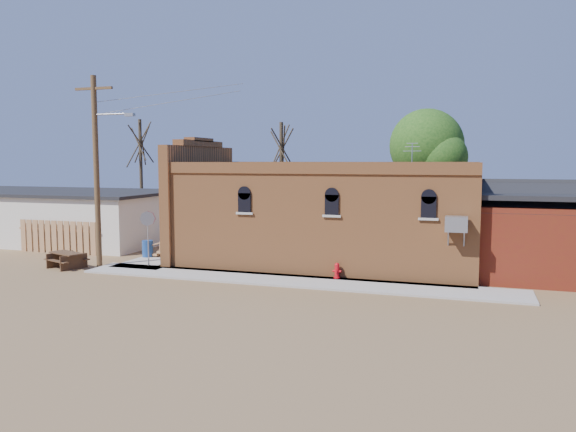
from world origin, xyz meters
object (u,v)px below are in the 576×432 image
(fire_hydrant, at_px, (337,271))
(brick_bar, at_px, (322,216))
(utility_pole, at_px, (97,167))
(stop_sign, at_px, (148,224))
(picnic_table, at_px, (67,258))
(trash_barrel, at_px, (148,249))

(fire_hydrant, bearing_deg, brick_bar, 117.64)
(brick_bar, relative_size, utility_pole, 1.82)
(utility_pole, distance_m, fire_hydrant, 12.25)
(fire_hydrant, relative_size, stop_sign, 0.25)
(utility_pole, relative_size, picnic_table, 4.23)
(brick_bar, relative_size, picnic_table, 7.70)
(utility_pole, height_order, trash_barrel, utility_pole)
(fire_hydrant, height_order, trash_barrel, trash_barrel)
(brick_bar, height_order, picnic_table, brick_bar)
(fire_hydrant, distance_m, stop_sign, 9.32)
(picnic_table, bearing_deg, brick_bar, 44.02)
(trash_barrel, bearing_deg, utility_pole, -106.83)
(utility_pole, bearing_deg, stop_sign, 14.82)
(stop_sign, bearing_deg, picnic_table, -174.57)
(utility_pole, height_order, fire_hydrant, utility_pole)
(brick_bar, distance_m, utility_pole, 10.96)
(fire_hydrant, height_order, stop_sign, stop_sign)
(brick_bar, distance_m, trash_barrel, 9.25)
(brick_bar, bearing_deg, picnic_table, -155.86)
(fire_hydrant, bearing_deg, trash_barrel, 171.95)
(fire_hydrant, relative_size, picnic_table, 0.31)
(utility_pole, distance_m, stop_sign, 3.56)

